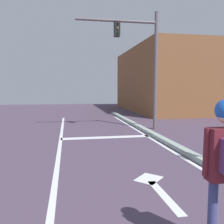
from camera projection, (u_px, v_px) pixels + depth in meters
name	position (u px, v px, depth m)	size (l,w,h in m)	color
lane_line_center	(57.00, 168.00, 5.83)	(0.12, 20.00, 0.01)	silver
lane_line_curbside	(187.00, 160.00, 6.44)	(0.12, 20.00, 0.01)	silver
stop_bar	(107.00, 137.00, 9.44)	(3.52, 0.40, 0.01)	silver
lane_arrow_stem	(165.00, 196.00, 4.29)	(0.16, 1.40, 0.01)	silver
lane_arrow_head	(149.00, 179.00, 5.12)	(0.56, 0.44, 0.01)	silver
curb_strip	(196.00, 157.00, 6.47)	(0.24, 24.00, 0.14)	#94A199
traffic_signal_mast	(140.00, 53.00, 10.88)	(3.69, 0.34, 5.31)	#5C545A
building_block	(202.00, 80.00, 21.37)	(12.93, 11.29, 5.20)	brown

